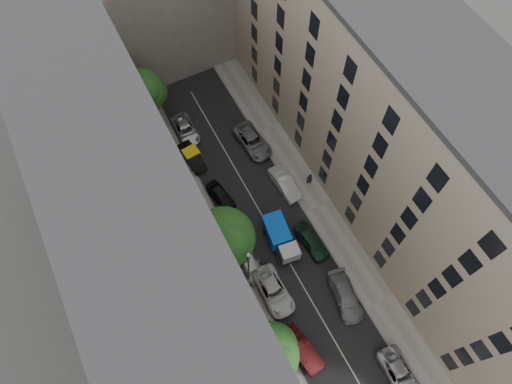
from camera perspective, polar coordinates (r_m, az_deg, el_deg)
ground at (r=45.60m, az=1.80°, el=-4.71°), size 120.00×120.00×0.00m
road_surface at (r=45.59m, az=1.80°, el=-4.70°), size 8.00×44.00×0.02m
sidewalk_left at (r=44.71m, az=-4.47°, el=-7.64°), size 3.00×44.00×0.15m
sidewalk_right at (r=46.98m, az=7.72°, el=-1.79°), size 3.00×44.00×0.15m
building_left at (r=35.40m, az=-13.70°, el=-5.76°), size 8.00×44.00×20.00m
building_right at (r=40.87m, az=16.04°, el=7.59°), size 8.00×44.00×20.00m
tarp_truck at (r=43.99m, az=3.04°, el=-5.67°), size 2.51×5.06×2.24m
car_left_1 at (r=41.84m, az=5.74°, el=-18.95°), size 2.34×4.77×1.50m
car_left_2 at (r=42.80m, az=2.21°, el=-12.28°), size 2.42×5.16×1.43m
car_left_3 at (r=43.62m, az=-1.01°, el=-8.71°), size 2.24×4.95×1.41m
car_left_4 at (r=46.62m, az=-4.41°, el=-0.44°), size 2.12×3.96×1.28m
car_left_5 at (r=49.23m, az=-8.00°, el=4.37°), size 1.83×4.22×1.35m
car_left_6 at (r=51.36m, az=-8.78°, el=7.70°), size 2.17×4.62×1.28m
car_right_0 at (r=43.23m, az=17.53°, el=-20.94°), size 2.44×4.88×1.33m
car_right_1 at (r=43.41m, az=11.12°, el=-12.69°), size 2.85×5.25×1.44m
car_right_2 at (r=44.62m, az=6.98°, el=-6.15°), size 2.17×4.50×1.48m
car_right_3 at (r=47.14m, az=3.61°, el=1.08°), size 1.82×4.53×1.46m
car_right_4 at (r=49.79m, az=-0.46°, el=6.38°), size 2.90×5.50×1.48m
tree_near at (r=36.81m, az=1.55°, el=-19.81°), size 5.30×5.03×8.10m
tree_mid at (r=39.12m, az=-3.86°, el=-5.93°), size 5.70×5.49×8.52m
tree_far at (r=49.42m, az=-13.95°, el=11.91°), size 5.19×4.91×7.68m
lamp_post at (r=39.72m, az=-0.94°, el=-9.08°), size 0.36×0.36×6.80m
pedestrian at (r=47.29m, az=6.70°, el=1.64°), size 0.75×0.63×1.75m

